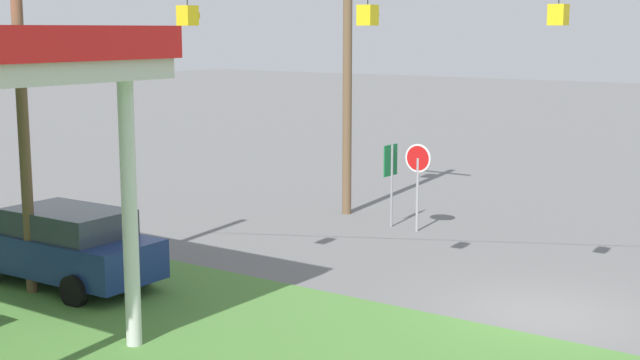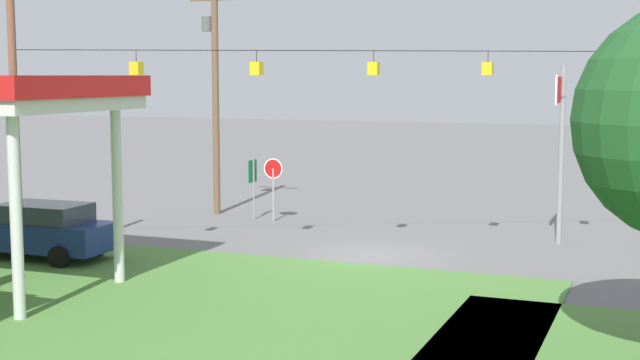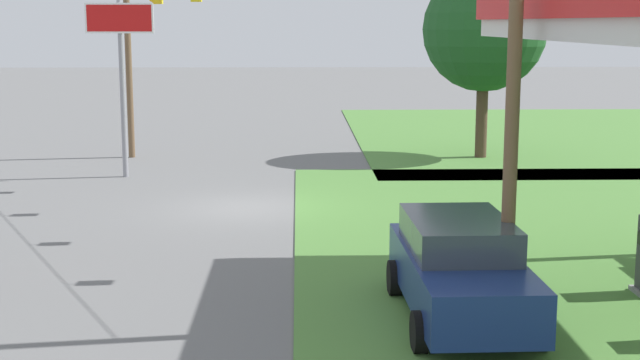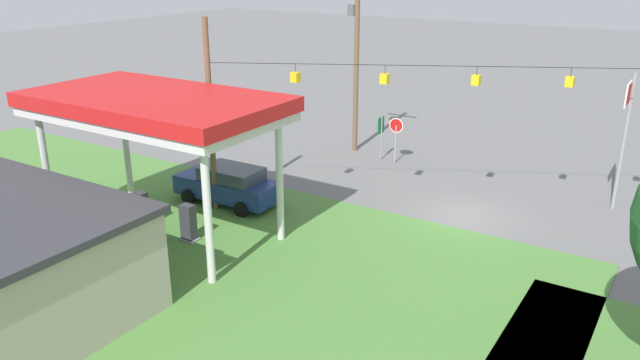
% 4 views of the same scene
% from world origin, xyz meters
% --- Properties ---
extents(ground_plane, '(160.00, 160.00, 0.00)m').
position_xyz_m(ground_plane, '(0.00, 0.00, 0.00)').
color(ground_plane, slate).
extents(car_at_pumps_front, '(4.89, 2.20, 1.77)m').
position_xyz_m(car_at_pumps_front, '(9.60, 4.20, 0.92)').
color(car_at_pumps_front, navy).
rests_on(car_at_pumps_front, ground).
extents(stop_sign_roadside, '(0.80, 0.08, 2.50)m').
position_xyz_m(stop_sign_roadside, '(5.80, -5.13, 1.81)').
color(stop_sign_roadside, '#99999E').
rests_on(stop_sign_roadside, ground).
extents(stop_sign_overhead, '(0.22, 2.23, 6.05)m').
position_xyz_m(stop_sign_overhead, '(-5.19, -4.40, 4.30)').
color(stop_sign_overhead, gray).
rests_on(stop_sign_overhead, ground).
extents(route_sign, '(0.10, 0.70, 2.40)m').
position_xyz_m(route_sign, '(6.73, -5.22, 1.71)').
color(route_sign, gray).
rests_on(route_sign, ground).
extents(utility_pole_main, '(2.20, 0.44, 9.62)m').
position_xyz_m(utility_pole_main, '(8.84, -6.03, 5.38)').
color(utility_pole_main, brown).
rests_on(utility_pole_main, ground).
extents(signal_span_gantry, '(19.60, 10.24, 8.32)m').
position_xyz_m(signal_span_gantry, '(0.00, -0.01, 4.62)').
color(signal_span_gantry, brown).
rests_on(signal_span_gantry, ground).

